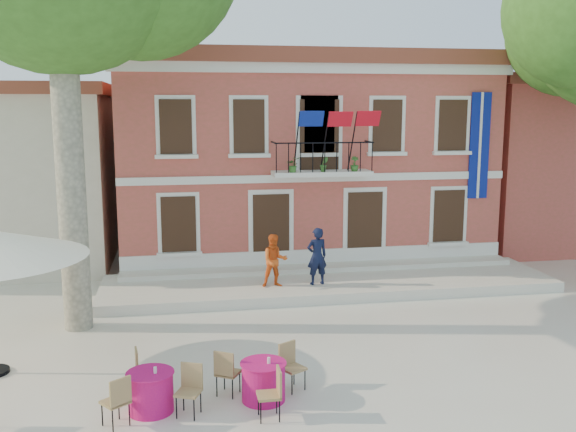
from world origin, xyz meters
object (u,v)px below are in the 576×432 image
(pedestrian_navy, at_px, (317,256))
(cafe_table_1, at_px, (263,379))
(cafe_table_0, at_px, (151,390))
(pedestrian_orange, at_px, (275,261))

(pedestrian_navy, relative_size, cafe_table_1, 0.93)
(cafe_table_0, relative_size, cafe_table_1, 0.99)
(pedestrian_navy, xyz_separation_m, cafe_table_1, (-2.58, -6.84, -0.74))
(cafe_table_0, bearing_deg, pedestrian_orange, 63.64)
(pedestrian_navy, bearing_deg, pedestrian_orange, -7.35)
(cafe_table_1, bearing_deg, cafe_table_0, -177.67)
(cafe_table_0, xyz_separation_m, cafe_table_1, (2.13, 0.09, 0.00))
(pedestrian_navy, bearing_deg, cafe_table_1, 60.45)
(pedestrian_orange, relative_size, cafe_table_1, 0.85)
(pedestrian_orange, height_order, cafe_table_0, pedestrian_orange)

